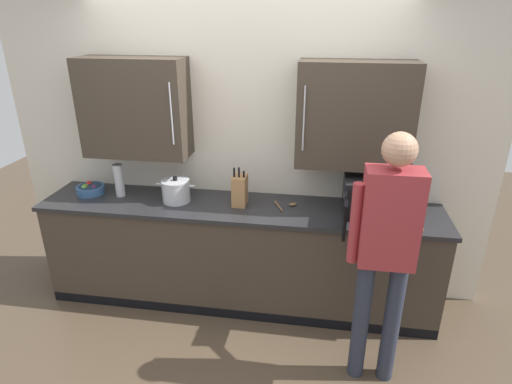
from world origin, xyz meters
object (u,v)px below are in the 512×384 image
at_px(stock_pot, 176,191).
at_px(fruit_bowl, 90,189).
at_px(thermos_flask, 119,180).
at_px(person_figure, 386,243).
at_px(microwave_oven, 373,196).
at_px(knife_block, 240,190).
at_px(wooden_spoon, 287,205).

height_order(stock_pot, fruit_bowl, stock_pot).
distance_m(thermos_flask, person_figure, 2.23).
bearing_deg(microwave_oven, thermos_flask, 179.58).
distance_m(microwave_oven, knife_block, 1.05).
xyz_separation_m(stock_pot, wooden_spoon, (0.91, 0.04, -0.08)).
distance_m(stock_pot, wooden_spoon, 0.92).
bearing_deg(wooden_spoon, microwave_oven, -1.88).
xyz_separation_m(thermos_flask, fruit_bowl, (-0.28, 0.00, -0.10)).
bearing_deg(microwave_oven, fruit_bowl, 179.52).
height_order(knife_block, person_figure, person_figure).
bearing_deg(microwave_oven, stock_pot, -179.24).
relative_size(fruit_bowl, person_figure, 0.13).
relative_size(microwave_oven, fruit_bowl, 3.00).
relative_size(stock_pot, person_figure, 0.19).
xyz_separation_m(knife_block, wooden_spoon, (0.38, 0.03, -0.12)).
bearing_deg(fruit_bowl, person_figure, -17.48).
relative_size(thermos_flask, stock_pot, 0.86).
height_order(knife_block, wooden_spoon, knife_block).
distance_m(knife_block, thermos_flask, 1.05).
bearing_deg(knife_block, stock_pot, -178.72).
bearing_deg(person_figure, wooden_spoon, 132.05).
height_order(knife_block, stock_pot, knife_block).
bearing_deg(thermos_flask, wooden_spoon, 0.26).
xyz_separation_m(stock_pot, person_figure, (1.59, -0.71, 0.04)).
bearing_deg(microwave_oven, knife_block, -179.50).
relative_size(knife_block, fruit_bowl, 1.39).
bearing_deg(thermos_flask, knife_block, -1.34).
relative_size(thermos_flask, fruit_bowl, 1.19).
bearing_deg(fruit_bowl, microwave_oven, -0.48).
xyz_separation_m(microwave_oven, thermos_flask, (-2.09, 0.02, 0.00)).
bearing_deg(thermos_flask, fruit_bowl, 179.08).
relative_size(microwave_oven, stock_pot, 2.16).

